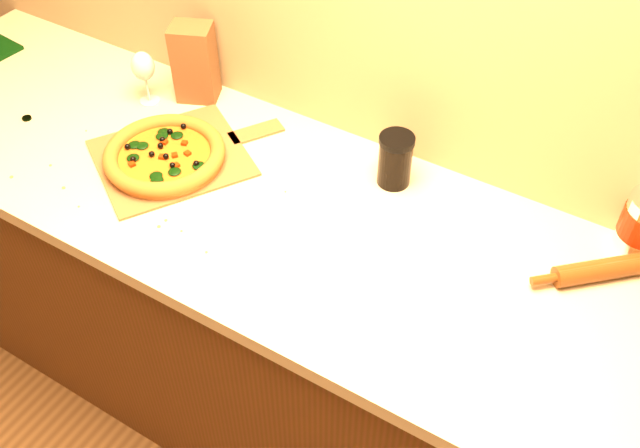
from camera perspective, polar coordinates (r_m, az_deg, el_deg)
The scene contains 9 objects.
cabinet at distance 1.96m, azimuth 1.88°, elevation -10.49°, with size 2.80×0.65×0.86m, color #4C2E10.
countertop at distance 1.60m, azimuth 2.26°, elevation -1.48°, with size 2.84×0.68×0.04m, color beige.
pizza_peel at distance 1.82m, azimuth -11.38°, elevation 5.35°, with size 0.46×0.50×0.01m.
pizza at distance 1.79m, azimuth -12.32°, elevation 5.40°, with size 0.30×0.30×0.04m.
bottle_cap at distance 2.06m, azimuth -22.41°, elevation 7.83°, with size 0.02×0.02×0.01m, color black.
rolling_pin at distance 1.61m, azimuth 21.99°, elevation -3.34°, with size 0.26×0.25×0.05m.
wine_glass at distance 1.97m, azimuth -13.97°, elevation 12.06°, with size 0.06×0.06×0.15m.
paper_bag at distance 1.96m, azimuth -9.98°, elevation 12.60°, with size 0.11×0.09×0.21m, color brown.
dark_jar at distance 1.68m, azimuth 6.03°, elevation 5.14°, with size 0.08×0.08×0.13m.
Camera 1 is at (0.51, 0.46, 2.05)m, focal length 40.00 mm.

